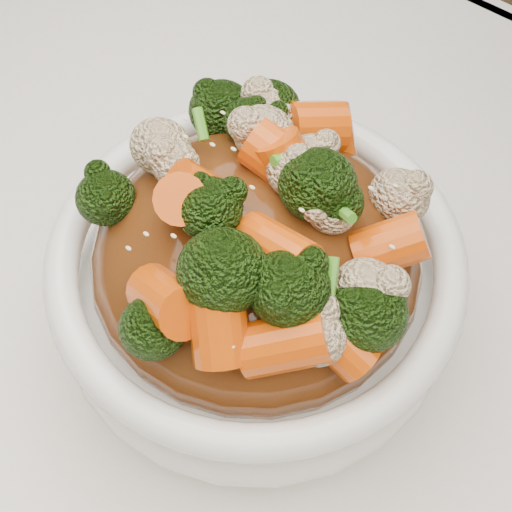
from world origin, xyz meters
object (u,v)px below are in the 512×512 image
Objects in this scene: bowl at (256,289)px; carrots at (256,182)px; dining_table at (214,457)px; broccoli at (256,184)px.

bowl is 0.10m from carrots.
dining_table is at bearing -176.50° from bowl.
bowl is 1.26× the size of broccoli.
carrots is (0.06, 0.00, 0.52)m from dining_table.
carrots is 1.00× the size of broccoli.
dining_table is 0.43m from bowl.
carrots is (0.00, 0.00, 0.10)m from bowl.
carrots reaches higher than broccoli.
carrots is at bearing 3.50° from dining_table.
dining_table is at bearing -176.50° from carrots.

